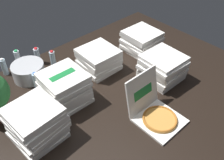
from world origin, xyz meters
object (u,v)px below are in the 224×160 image
at_px(water_bottle_1, 36,81).
at_px(water_bottle_2, 4,67).
at_px(pizza_stack_right_near, 99,59).
at_px(water_bottle_5, 18,58).
at_px(pizza_stack_center_far, 65,88).
at_px(water_bottle_0, 37,56).
at_px(water_bottle_4, 53,59).
at_px(ice_bucket, 29,71).
at_px(open_pizza_box, 155,112).
at_px(pizza_stack_left_near, 162,68).
at_px(pizza_stack_center_near, 36,123).
at_px(pizza_stack_left_far, 141,41).
at_px(water_bottle_3, 52,79).

height_order(water_bottle_1, water_bottle_2, same).
xyz_separation_m(pizza_stack_right_near, water_bottle_5, (-0.66, 0.69, -0.03)).
bearing_deg(water_bottle_5, pizza_stack_right_near, -46.45).
height_order(pizza_stack_center_far, water_bottle_0, pizza_stack_center_far).
bearing_deg(water_bottle_4, ice_bucket, -178.93).
bearing_deg(water_bottle_2, water_bottle_4, -26.19).
height_order(open_pizza_box, pizza_stack_right_near, open_pizza_box).
xyz_separation_m(pizza_stack_left_near, water_bottle_0, (-0.85, 1.18, -0.05)).
height_order(water_bottle_4, water_bottle_5, same).
bearing_deg(open_pizza_box, pizza_stack_center_near, 148.94).
height_order(water_bottle_0, water_bottle_4, same).
relative_size(pizza_stack_right_near, water_bottle_2, 2.06).
distance_m(pizza_stack_center_far, water_bottle_0, 0.77).
xyz_separation_m(open_pizza_box, ice_bucket, (-0.58, 1.32, 0.01)).
bearing_deg(water_bottle_2, pizza_stack_center_near, -98.75).
distance_m(pizza_stack_right_near, ice_bucket, 0.79).
relative_size(pizza_stack_left_far, water_bottle_4, 2.04).
bearing_deg(pizza_stack_left_far, open_pizza_box, -131.11).
distance_m(open_pizza_box, water_bottle_1, 1.26).
xyz_separation_m(pizza_stack_right_near, water_bottle_1, (-0.70, 0.17, -0.03)).
height_order(pizza_stack_right_near, water_bottle_5, pizza_stack_right_near).
bearing_deg(pizza_stack_left_far, ice_bucket, 161.20).
relative_size(pizza_stack_left_far, ice_bucket, 1.22).
xyz_separation_m(pizza_stack_left_far, water_bottle_5, (-1.31, 0.75, -0.03)).
height_order(pizza_stack_left_near, pizza_stack_center_near, pizza_stack_center_near).
distance_m(water_bottle_2, water_bottle_4, 0.54).
xyz_separation_m(pizza_stack_center_near, water_bottle_2, (0.16, 1.02, -0.07)).
height_order(pizza_stack_left_near, water_bottle_2, pizza_stack_left_near).
xyz_separation_m(pizza_stack_left_near, water_bottle_5, (-1.05, 1.30, -0.05)).
xyz_separation_m(pizza_stack_left_far, water_bottle_4, (-1.02, 0.46, -0.03)).
bearing_deg(water_bottle_2, water_bottle_5, 15.35).
bearing_deg(water_bottle_0, ice_bucket, -139.22).
relative_size(ice_bucket, water_bottle_2, 1.68).
bearing_deg(pizza_stack_center_near, water_bottle_3, 47.46).
relative_size(pizza_stack_center_far, water_bottle_3, 2.08).
relative_size(ice_bucket, water_bottle_1, 1.68).
relative_size(pizza_stack_right_near, pizza_stack_left_far, 1.01).
height_order(pizza_stack_center_near, ice_bucket, pizza_stack_center_near).
bearing_deg(water_bottle_0, water_bottle_3, -102.00).
distance_m(pizza_stack_left_near, pizza_stack_center_near, 1.41).
distance_m(open_pizza_box, pizza_stack_center_far, 0.89).
bearing_deg(water_bottle_4, water_bottle_0, 119.74).
relative_size(pizza_stack_center_far, pizza_stack_center_near, 0.96).
bearing_deg(pizza_stack_left_near, open_pizza_box, -146.82).
xyz_separation_m(pizza_stack_center_near, water_bottle_1, (0.30, 0.56, -0.07)).
bearing_deg(pizza_stack_right_near, water_bottle_5, 133.55).
height_order(pizza_stack_center_far, water_bottle_2, pizza_stack_center_far).
xyz_separation_m(pizza_stack_left_far, pizza_stack_center_near, (-1.66, -0.33, 0.04)).
xyz_separation_m(pizza_stack_left_far, water_bottle_3, (-1.22, 0.15, -0.03)).
bearing_deg(water_bottle_1, pizza_stack_center_near, -118.24).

